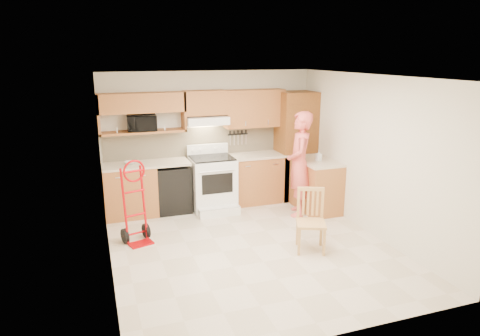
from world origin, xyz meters
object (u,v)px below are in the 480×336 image
person (299,164)px  hand_truck (136,206)px  range (213,179)px  dining_chair (311,221)px  microwave (142,123)px

person → hand_truck: 2.90m
range → hand_truck: size_ratio=0.99×
hand_truck → range: bearing=18.7°
hand_truck → dining_chair: size_ratio=1.28×
person → dining_chair: person is taller
dining_chair → range: bearing=134.2°
person → range: bearing=-95.1°
range → hand_truck: hand_truck is taller
microwave → person: 2.85m
dining_chair → microwave: bearing=152.2°
person → dining_chair: 1.58m
range → hand_truck: bearing=-144.8°
microwave → hand_truck: size_ratio=0.43×
range → dining_chair: bearing=-68.2°
microwave → range: 1.62m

